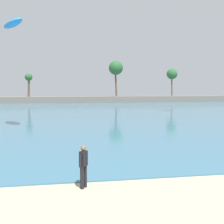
# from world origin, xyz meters

# --- Properties ---
(sea) EXTENTS (220.00, 109.92, 0.06)m
(sea) POSITION_xyz_m (0.00, 63.91, 0.03)
(sea) COLOR #386B84
(sea) RESTS_ON ground
(palm_headland) EXTENTS (94.62, 6.00, 12.08)m
(palm_headland) POSITION_xyz_m (-2.35, 78.92, 2.39)
(palm_headland) COLOR slate
(palm_headland) RESTS_ON ground
(person_at_waterline) EXTENTS (0.36, 0.46, 1.67)m
(person_at_waterline) POSITION_xyz_m (-0.20, 8.35, 0.89)
(person_at_waterline) COLOR black
(person_at_waterline) RESTS_ON ground
(kite_aloft_low_near_shore) EXTENTS (3.01, 4.47, 1.00)m
(kite_aloft_low_near_shore) POSITION_xyz_m (-5.19, 26.23, 9.88)
(kite_aloft_low_near_shore) COLOR #237FD1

